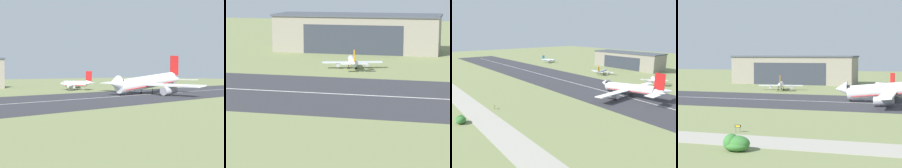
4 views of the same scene
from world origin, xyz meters
TOP-DOWN VIEW (x-y plane):
  - ground_plane at (0.00, 47.63)m, footprint 677.73×677.73m
  - runway_strip at (0.00, 95.27)m, footprint 437.73×50.20m
  - runway_centreline at (0.00, 95.27)m, footprint 393.96×0.70m
  - taxiway_road at (0.00, 19.83)m, footprint 328.30×11.25m
  - hangar_building at (-14.44, 187.27)m, footprint 72.90×23.84m
  - airplane_landing at (49.47, 98.09)m, footprint 42.77×52.01m
  - airplane_parked_west at (-99.91, 146.69)m, footprint 18.11×17.97m
  - airplane_parked_centre at (-6.71, 138.88)m, footprint 21.14×19.51m
  - airplane_parked_east at (42.53, 139.06)m, footprint 17.80×17.30m
  - shrub_clump at (28.46, 10.72)m, footprint 4.94×3.94m
  - runway_sign at (20.99, 28.09)m, footprint 1.47×0.14m

SIDE VIEW (x-z plane):
  - ground_plane at x=0.00m, z-range 0.00..0.00m
  - taxiway_road at x=0.00m, z-range 0.00..0.05m
  - runway_strip at x=0.00m, z-range 0.00..0.06m
  - runway_centreline at x=0.00m, z-range 0.06..0.07m
  - runway_sign at x=20.99m, z-range 0.42..2.13m
  - shrub_clump at x=28.46m, z-range -0.24..2.90m
  - airplane_parked_centre at x=-6.71m, z-range -1.27..6.42m
  - airplane_parked_west at x=-99.91m, z-range -1.26..7.22m
  - airplane_parked_east at x=42.53m, z-range -1.62..7.68m
  - airplane_landing at x=49.47m, z-range -3.41..12.66m
  - hangar_building at x=-14.44m, z-range 0.02..16.56m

